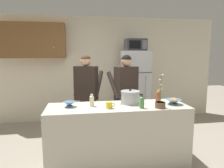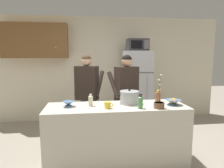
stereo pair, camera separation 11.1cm
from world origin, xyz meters
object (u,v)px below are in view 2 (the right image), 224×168
object	(u,v)px
coffee_mug	(108,105)
empty_bowl	(68,104)
person_near_pot	(87,87)
bottle_near_edge	(91,100)
bottle_far_corner	(158,96)
bottle_mid_counter	(140,102)
cooking_pot	(129,97)
refrigerator	(136,87)
bread_bowl	(173,102)
potted_orchid	(159,104)
person_by_sink	(126,89)
microwave	(137,45)

from	to	relation	value
coffee_mug	empty_bowl	xyz separation A→B (m)	(-0.56, 0.17, -0.00)
person_near_pot	bottle_near_edge	size ratio (longest dim) A/B	9.18
coffee_mug	bottle_far_corner	size ratio (longest dim) A/B	0.70
bottle_mid_counter	bottle_far_corner	size ratio (longest dim) A/B	1.03
person_near_pot	empty_bowl	distance (m)	0.95
bottle_near_edge	cooking_pot	bearing A→B (deg)	6.83
cooking_pot	empty_bowl	distance (m)	0.93
coffee_mug	empty_bowl	world-z (taller)	coffee_mug
refrigerator	bottle_mid_counter	bearing A→B (deg)	-102.59
bottle_near_edge	coffee_mug	bearing A→B (deg)	-34.12
coffee_mug	cooking_pot	bearing A→B (deg)	32.55
coffee_mug	bottle_mid_counter	xyz separation A→B (m)	(0.46, -0.06, 0.05)
empty_bowl	person_near_pot	bearing A→B (deg)	72.72
person_near_pot	bread_bowl	world-z (taller)	person_near_pot
bottle_mid_counter	potted_orchid	size ratio (longest dim) A/B	0.38
coffee_mug	person_near_pot	bearing A→B (deg)	104.76
cooking_pot	coffee_mug	xyz separation A→B (m)	(-0.36, -0.23, -0.05)
bread_bowl	potted_orchid	xyz separation A→B (m)	(-0.28, -0.16, 0.02)
refrigerator	bottle_near_edge	size ratio (longest dim) A/B	9.63
cooking_pot	potted_orchid	distance (m)	0.49
bottle_far_corner	person_by_sink	bearing A→B (deg)	128.41
person_near_pot	empty_bowl	world-z (taller)	person_near_pot
microwave	person_by_sink	bearing A→B (deg)	-113.45
bread_bowl	person_near_pot	bearing A→B (deg)	142.42
person_near_pot	bottle_far_corner	distance (m)	1.37
empty_bowl	potted_orchid	size ratio (longest dim) A/B	0.36
empty_bowl	bottle_mid_counter	size ratio (longest dim) A/B	0.94
person_near_pot	cooking_pot	bearing A→B (deg)	-52.43
person_near_pot	cooking_pot	xyz separation A→B (m)	(0.65, -0.84, -0.03)
coffee_mug	bottle_mid_counter	bearing A→B (deg)	-7.45
empty_bowl	refrigerator	bearing A→B (deg)	50.67
microwave	bread_bowl	size ratio (longest dim) A/B	1.98
microwave	coffee_mug	size ratio (longest dim) A/B	3.66
person_by_sink	coffee_mug	xyz separation A→B (m)	(-0.44, -0.86, -0.08)
microwave	bottle_mid_counter	size ratio (longest dim) A/B	2.50
bottle_mid_counter	microwave	bearing A→B (deg)	77.28
microwave	person_near_pot	xyz separation A→B (m)	(-1.20, -0.88, -0.85)
coffee_mug	bread_bowl	world-z (taller)	bread_bowl
person_by_sink	cooking_pot	world-z (taller)	person_by_sink
person_near_pot	coffee_mug	bearing A→B (deg)	-75.24
bottle_near_edge	bottle_mid_counter	distance (m)	0.73
empty_bowl	bread_bowl	bearing A→B (deg)	-3.38
person_near_pot	bread_bowl	xyz separation A→B (m)	(1.30, -1.00, -0.08)
refrigerator	cooking_pot	size ratio (longest dim) A/B	4.32
coffee_mug	bottle_far_corner	xyz separation A→B (m)	(0.86, 0.32, 0.04)
potted_orchid	microwave	bearing A→B (deg)	84.73
bottle_mid_counter	potted_orchid	distance (m)	0.27
person_near_pot	bread_bowl	distance (m)	1.64
person_near_pot	refrigerator	bearing A→B (deg)	36.98
bread_bowl	bottle_near_edge	size ratio (longest dim) A/B	1.32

